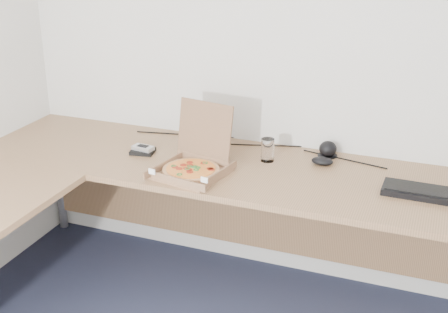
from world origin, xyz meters
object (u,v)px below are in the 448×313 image
at_px(drinking_glass, 268,150).
at_px(wallet, 143,151).
at_px(pizza_box, 193,166).
at_px(desk, 120,195).
at_px(keyboard, 433,194).

relative_size(drinking_glass, wallet, 1.00).
xyz_separation_m(pizza_box, drinking_glass, (0.28, 0.27, 0.02)).
distance_m(pizza_box, wallet, 0.37).
distance_m(desk, keyboard, 1.35).
bearing_deg(wallet, pizza_box, -32.88).
distance_m(desk, pizza_box, 0.36).
relative_size(pizza_box, wallet, 3.00).
relative_size(desk, keyboard, 5.96).
bearing_deg(desk, keyboard, 17.54).
distance_m(drinking_glass, wallet, 0.63).
xyz_separation_m(desk, drinking_glass, (0.51, 0.54, 0.09)).
height_order(pizza_box, keyboard, pizza_box).
distance_m(pizza_box, drinking_glass, 0.39).
bearing_deg(desk, wallet, 104.32).
height_order(desk, drinking_glass, drinking_glass).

